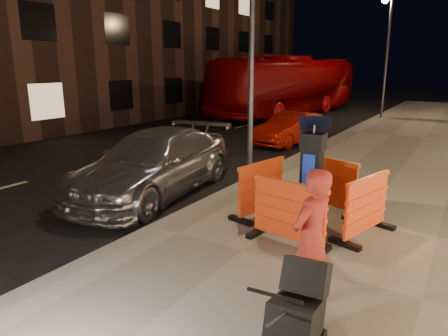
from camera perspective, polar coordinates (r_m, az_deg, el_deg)
The scene contains 15 objects.
ground_plane at distance 7.22m, azimuth -9.76°, elevation -9.34°, with size 120.00×120.00×0.00m, color black.
sidewalk at distance 5.82m, azimuth 13.76°, elevation -14.88°, with size 6.00×60.00×0.15m, color gray.
kerb at distance 7.19m, azimuth -9.79°, elevation -8.79°, with size 0.30×60.00×0.15m, color slate.
parking_kiosk at distance 7.03m, azimuth 12.37°, elevation -0.92°, with size 0.58×0.58×1.83m, color black.
barrier_front at distance 6.30m, azimuth 9.22°, elevation -6.43°, with size 1.31×0.54×1.02m, color #FF4A18.
barrier_back at distance 8.01m, azimuth 14.53°, elevation -2.17°, with size 1.31×0.54×1.02m, color #FF4A18.
barrier_kerbside at distance 7.49m, azimuth 5.36°, elevation -2.90°, with size 1.31×0.54×1.02m, color #FF4A18.
barrier_bldgside at distance 6.91m, azimuth 19.64°, elevation -5.23°, with size 1.31×0.54×1.02m, color #FF4A18.
car_silver at distance 9.47m, azimuth -9.74°, elevation -3.51°, with size 2.00×4.93×1.43m, color #AFAFB3.
car_red at distance 15.35m, azimuth 9.45°, elevation 3.42°, with size 1.25×3.59×1.18m, color #961005.
bus_doubledecker at distance 24.59m, azimuth 9.05°, elevation 7.53°, with size 2.86×12.22×3.40m, color #8E0508.
man at distance 4.69m, azimuth 12.33°, elevation -9.94°, with size 0.60×0.40×1.66m, color maroon.
stroller at distance 4.06m, azimuth 10.25°, elevation -19.80°, with size 0.49×0.75×0.94m, color black.
street_lamp_mid at distance 8.94m, azimuth 3.94°, elevation 16.11°, with size 0.12×0.12×6.00m, color #3F3F44.
street_lamp_far at distance 23.27m, azimuth 22.18°, elevation 14.08°, with size 0.12×0.12×6.00m, color #3F3F44.
Camera 1 is at (4.46, -4.88, 2.89)m, focal length 32.00 mm.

